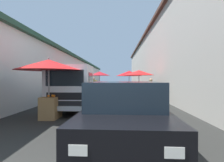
# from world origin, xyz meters

# --- Properties ---
(ground) EXTENTS (90.00, 90.00, 0.00)m
(ground) POSITION_xyz_m (13.50, 0.00, 0.00)
(ground) COLOR #282826
(building_left_whitewash) EXTENTS (49.80, 7.50, 3.96)m
(building_left_whitewash) POSITION_xyz_m (15.75, 7.29, 1.99)
(building_left_whitewash) COLOR silver
(building_left_whitewash) RESTS_ON ground
(building_right_concrete) EXTENTS (49.80, 7.50, 6.67)m
(building_right_concrete) POSITION_xyz_m (15.75, -7.29, 3.34)
(building_right_concrete) COLOR #A39E93
(building_right_concrete) RESTS_ON ground
(fruit_stall_near_left) EXTENTS (2.43, 2.43, 2.33)m
(fruit_stall_near_left) POSITION_xyz_m (4.92, 1.91, 1.78)
(fruit_stall_near_left) COLOR #9E9EA3
(fruit_stall_near_left) RESTS_ON ground
(fruit_stall_near_right) EXTENTS (2.31, 2.31, 2.42)m
(fruit_stall_near_right) POSITION_xyz_m (17.97, 1.36, 1.86)
(fruit_stall_near_right) COLOR #9E9EA3
(fruit_stall_near_right) RESTS_ON ground
(fruit_stall_mid_lane) EXTENTS (2.57, 2.57, 2.39)m
(fruit_stall_mid_lane) POSITION_xyz_m (15.82, -1.77, 1.84)
(fruit_stall_mid_lane) COLOR #9E9EA3
(fruit_stall_mid_lane) RESTS_ON ground
(fruit_stall_far_left) EXTENTS (2.52, 2.52, 2.42)m
(fruit_stall_far_left) POSITION_xyz_m (11.53, 2.71, 1.83)
(fruit_stall_far_left) COLOR #9E9EA3
(fruit_stall_far_left) RESTS_ON ground
(fruit_stall_far_right) EXTENTS (2.25, 2.25, 2.25)m
(fruit_stall_far_right) POSITION_xyz_m (11.64, -2.25, 1.69)
(fruit_stall_far_right) COLOR #9E9EA3
(fruit_stall_far_right) RESTS_ON ground
(hatchback_car) EXTENTS (3.96, 2.01, 1.45)m
(hatchback_car) POSITION_xyz_m (2.38, -0.85, 0.74)
(hatchback_car) COLOR black
(hatchback_car) RESTS_ON ground
(delivery_truck) EXTENTS (4.93, 1.99, 2.08)m
(delivery_truck) POSITION_xyz_m (6.42, 1.33, 1.04)
(delivery_truck) COLOR black
(delivery_truck) RESTS_ON ground
(vendor_by_crates) EXTENTS (0.55, 0.40, 1.55)m
(vendor_by_crates) POSITION_xyz_m (8.64, -2.57, 0.89)
(vendor_by_crates) COLOR #665B4C
(vendor_by_crates) RESTS_ON ground
(vendor_in_shade) EXTENTS (0.37, 0.61, 1.65)m
(vendor_in_shade) POSITION_xyz_m (12.84, 1.32, 0.95)
(vendor_in_shade) COLOR #665B4C
(vendor_in_shade) RESTS_ON ground
(plastic_stool) EXTENTS (0.30, 0.30, 0.43)m
(plastic_stool) POSITION_xyz_m (6.45, -0.89, 0.33)
(plastic_stool) COLOR #194CB2
(plastic_stool) RESTS_ON ground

